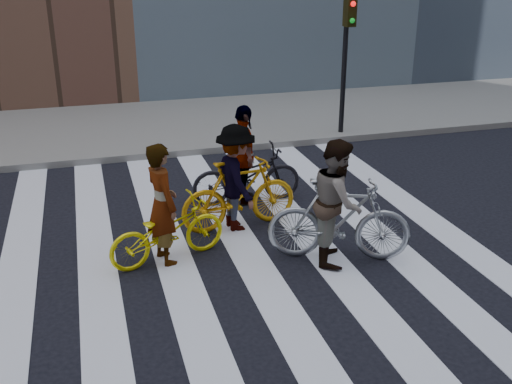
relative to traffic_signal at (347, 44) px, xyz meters
name	(u,v)px	position (x,y,z in m)	size (l,w,h in m)	color
ground	(214,263)	(-4.40, -5.32, -2.28)	(100.00, 100.00, 0.00)	black
sidewalk_far	(150,126)	(-4.40, 2.18, -2.20)	(100.00, 5.00, 0.15)	slate
zebra_crosswalk	(214,262)	(-4.40, -5.32, -2.27)	(8.25, 10.00, 0.01)	white
traffic_signal	(347,44)	(0.00, 0.00, 0.00)	(0.22, 0.42, 3.33)	black
bike_yellow_left	(167,231)	(-5.02, -5.05, -1.81)	(0.62, 1.79, 0.94)	yellow
bike_silver_mid	(339,220)	(-2.60, -5.70, -1.65)	(0.59, 2.08, 1.25)	#A1A6AB
bike_yellow_right	(239,194)	(-3.72, -4.25, -1.69)	(0.55, 1.96, 1.18)	orange
bike_dark_rear	(247,175)	(-3.32, -3.24, -1.76)	(0.69, 1.98, 1.04)	black
rider_left	(162,204)	(-5.07, -5.05, -1.37)	(0.66, 0.43, 1.81)	slate
rider_mid	(337,201)	(-2.65, -5.70, -1.36)	(0.90, 0.70, 1.84)	slate
rider_right	(236,178)	(-3.77, -4.25, -1.40)	(1.13, 0.65, 1.76)	slate
rider_rear	(244,155)	(-3.37, -3.24, -1.38)	(1.06, 0.44, 1.81)	slate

